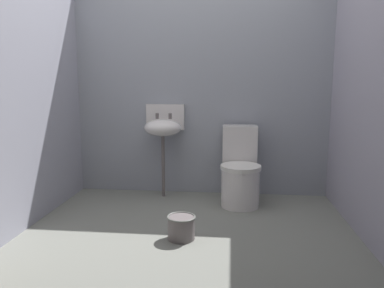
{
  "coord_description": "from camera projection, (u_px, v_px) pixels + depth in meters",
  "views": [
    {
      "loc": [
        0.34,
        -2.86,
        1.23
      ],
      "look_at": [
        0.0,
        0.3,
        0.7
      ],
      "focal_mm": 34.97,
      "sensor_mm": 36.0,
      "label": 1
    }
  ],
  "objects": [
    {
      "name": "toilet_near_wall",
      "position": [
        240.0,
        173.0,
        3.78
      ],
      "size": [
        0.41,
        0.6,
        0.78
      ],
      "rotation": [
        0.0,
        0.0,
        3.17
      ],
      "color": "white",
      "rests_on": "ground"
    },
    {
      "name": "sink",
      "position": [
        163.0,
        127.0,
        3.98
      ],
      "size": [
        0.42,
        0.35,
        0.99
      ],
      "color": "#645C5C",
      "rests_on": "ground"
    },
    {
      "name": "wall_right",
      "position": [
        377.0,
        98.0,
        2.81
      ],
      "size": [
        0.1,
        2.6,
        2.23
      ],
      "primitive_type": "cube",
      "color": "#9692A4",
      "rests_on": "ground"
    },
    {
      "name": "ground_plane",
      "position": [
        188.0,
        239.0,
        3.05
      ],
      "size": [
        3.14,
        2.8,
        0.08
      ],
      "primitive_type": "cube",
      "color": "slate"
    },
    {
      "name": "wall_left",
      "position": [
        20.0,
        96.0,
        3.11
      ],
      "size": [
        0.1,
        2.6,
        2.23
      ],
      "primitive_type": "cube",
      "color": "#9797A6",
      "rests_on": "ground"
    },
    {
      "name": "bucket",
      "position": [
        181.0,
        227.0,
        2.95
      ],
      "size": [
        0.23,
        0.23,
        0.19
      ],
      "color": "#645C5C",
      "rests_on": "ground"
    },
    {
      "name": "wall_back",
      "position": [
        201.0,
        93.0,
        4.09
      ],
      "size": [
        3.14,
        0.1,
        2.23
      ],
      "primitive_type": "cube",
      "color": "#9297A2",
      "rests_on": "ground"
    }
  ]
}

